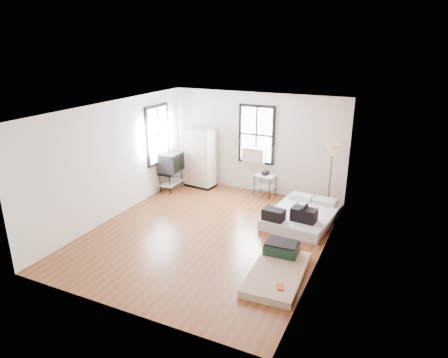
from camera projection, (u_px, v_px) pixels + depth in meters
The scene contains 8 objects.
ground at pixel (208, 233), 8.99m from camera, with size 6.00×6.00×0.00m, color #5B2F18.
room_shell at pixel (224, 156), 8.63m from camera, with size 5.02×6.02×2.80m.
mattress_main at pixel (301, 215), 9.49m from camera, with size 1.61×2.06×0.62m.
mattress_bare at pixel (278, 267), 7.44m from camera, with size 1.01×1.79×0.38m.
wardrobe at pixel (200, 158), 11.61m from camera, with size 0.93×0.60×1.73m.
side_table at pixel (265, 179), 11.00m from camera, with size 0.61×0.52×0.72m.
floor_lamp at pixel (332, 154), 9.85m from camera, with size 0.36×0.36×1.70m.
tv_stand at pixel (171, 164), 11.32m from camera, with size 0.56×0.79×1.11m.
Camera 1 is at (3.74, -7.17, 4.13)m, focal length 32.00 mm.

